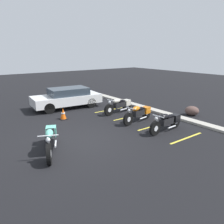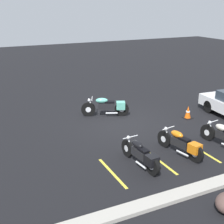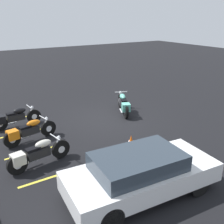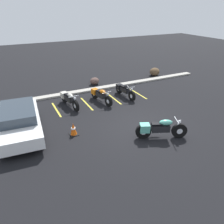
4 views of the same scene
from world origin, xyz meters
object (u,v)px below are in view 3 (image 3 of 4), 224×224
(car_white, at_px, (141,173))
(traffic_cone, at_px, (131,143))
(parked_bike_0, at_px, (37,154))
(parked_bike_1, at_px, (28,131))
(parked_bike_2, at_px, (15,118))
(motorcycle_teal_featured, at_px, (123,104))

(car_white, distance_m, traffic_cone, 2.56)
(parked_bike_0, xyz_separation_m, traffic_cone, (-0.76, -3.29, -0.18))
(parked_bike_1, xyz_separation_m, traffic_cone, (-2.72, -3.03, -0.17))
(car_white, height_order, traffic_cone, car_white)
(parked_bike_2, bearing_deg, parked_bike_0, -96.64)
(car_white, bearing_deg, parked_bike_1, 114.35)
(motorcycle_teal_featured, bearing_deg, parked_bike_0, 140.69)
(motorcycle_teal_featured, relative_size, traffic_cone, 3.56)
(motorcycle_teal_featured, height_order, parked_bike_1, motorcycle_teal_featured)
(motorcycle_teal_featured, xyz_separation_m, parked_bike_1, (-0.69, 5.04, -0.04))
(car_white, xyz_separation_m, traffic_cone, (2.19, -1.27, -0.39))
(parked_bike_1, relative_size, parked_bike_2, 1.00)
(parked_bike_1, distance_m, car_white, 5.22)
(motorcycle_teal_featured, relative_size, parked_bike_0, 1.00)
(motorcycle_teal_featured, relative_size, parked_bike_2, 1.02)
(parked_bike_2, xyz_separation_m, traffic_cone, (-4.51, -3.13, -0.16))
(parked_bike_0, relative_size, traffic_cone, 3.57)
(motorcycle_teal_featured, bearing_deg, traffic_cone, 173.62)
(traffic_cone, bearing_deg, parked_bike_2, 34.78)
(parked_bike_2, xyz_separation_m, car_white, (-6.70, -1.86, 0.22))
(parked_bike_0, relative_size, parked_bike_1, 1.02)
(parked_bike_0, xyz_separation_m, parked_bike_2, (3.75, -0.16, -0.01))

